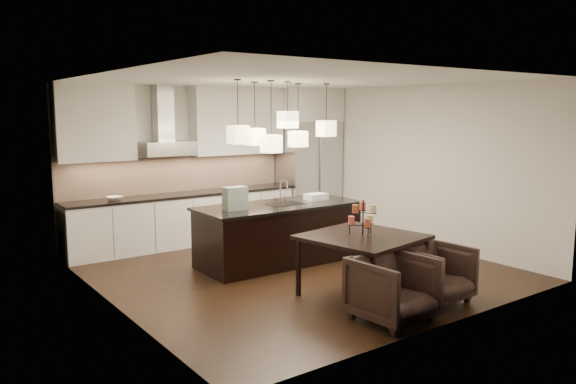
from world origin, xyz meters
TOP-DOWN VIEW (x-y plane):
  - floor at (0.00, 0.00)m, footprint 5.50×5.50m
  - ceiling at (0.00, 0.00)m, footprint 5.50×5.50m
  - wall_back at (0.00, 2.76)m, footprint 5.50×0.02m
  - wall_front at (0.00, -2.76)m, footprint 5.50×0.02m
  - wall_left at (-2.76, 0.00)m, footprint 0.02×5.50m
  - wall_right at (2.76, 0.00)m, footprint 0.02×5.50m
  - refrigerator at (2.10, 2.38)m, footprint 1.20×0.72m
  - fridge_panel at (2.10, 2.38)m, footprint 1.26×0.72m
  - lower_cabinets at (-0.62, 2.43)m, footprint 4.21×0.62m
  - countertop at (-0.62, 2.43)m, footprint 4.21×0.66m
  - backsplash at (-0.62, 2.73)m, footprint 4.21×0.02m
  - upper_cab_left at (-2.10, 2.57)m, footprint 1.25×0.35m
  - upper_cab_right at (0.55, 2.57)m, footprint 1.85×0.35m
  - hood_canopy at (-0.93, 2.48)m, footprint 0.90×0.52m
  - hood_chimney at (-0.93, 2.59)m, footprint 0.30×0.28m
  - fruit_bowl at (-1.89, 2.38)m, footprint 0.27×0.27m
  - island_body at (0.02, 0.47)m, footprint 2.53×1.04m
  - island_top at (0.02, 0.47)m, footprint 2.61×1.12m
  - faucet at (0.12, 0.57)m, footprint 0.10×0.24m
  - tote_bag at (-0.79, 0.43)m, footprint 0.34×0.19m
  - food_container at (0.77, 0.48)m, footprint 0.34×0.25m
  - dining_table at (-0.03, -1.46)m, footprint 1.52×1.52m
  - candelabra at (-0.03, -1.46)m, footprint 0.44×0.44m
  - candle_a at (0.12, -1.43)m, footprint 0.09×0.09m
  - candle_b at (-0.12, -1.34)m, footprint 0.09×0.09m
  - candle_c at (-0.08, -1.59)m, footprint 0.09×0.09m
  - candle_d at (0.07, -1.34)m, footprint 0.09×0.09m
  - candle_e at (-0.17, -1.46)m, footprint 0.09×0.09m
  - candle_f at (0.02, -1.59)m, footprint 0.09×0.09m
  - armchair_left at (-0.37, -2.32)m, footprint 0.85×0.87m
  - armchair_right at (0.56, -2.16)m, footprint 0.80×0.82m
  - pendant_a at (-0.77, 0.35)m, footprint 0.24×0.24m
  - pendant_b at (-0.23, 0.75)m, footprint 0.24×0.24m
  - pendant_c at (0.18, 0.46)m, footprint 0.24×0.24m
  - pendant_d at (0.65, 0.82)m, footprint 0.24×0.24m
  - pendant_e at (1.02, 0.55)m, footprint 0.24×0.24m
  - pendant_f at (-0.23, 0.30)m, footprint 0.24×0.24m

SIDE VIEW (x-z plane):
  - floor at x=0.00m, z-range -0.02..0.00m
  - armchair_right at x=0.56m, z-range 0.00..0.71m
  - armchair_left at x=-0.37m, z-range 0.00..0.75m
  - dining_table at x=-0.03m, z-range 0.00..0.79m
  - lower_cabinets at x=-0.62m, z-range 0.00..0.88m
  - island_body at x=0.02m, z-range 0.00..0.88m
  - countertop at x=-0.62m, z-range 0.88..0.92m
  - island_top at x=0.02m, z-range 0.88..0.92m
  - fruit_bowl at x=-1.89m, z-range 0.92..0.98m
  - food_container at x=0.77m, z-range 0.92..1.03m
  - candle_a at x=0.12m, z-range 0.92..1.03m
  - candle_b at x=-0.12m, z-range 0.92..1.03m
  - candle_c at x=-0.08m, z-range 0.92..1.03m
  - candelabra at x=-0.03m, z-range 0.79..1.25m
  - refrigerator at x=2.10m, z-range 0.00..2.15m
  - tote_bag at x=-0.79m, z-range 0.92..1.27m
  - faucet at x=0.12m, z-range 0.92..1.31m
  - candle_d at x=0.07m, z-range 1.09..1.20m
  - candle_e at x=-0.17m, z-range 1.09..1.20m
  - candle_f at x=0.02m, z-range 1.09..1.20m
  - backsplash at x=-0.62m, z-range 0.92..1.55m
  - wall_back at x=0.00m, z-range 0.00..2.80m
  - wall_front at x=0.00m, z-range 0.00..2.80m
  - wall_left at x=-2.76m, z-range 0.00..2.80m
  - wall_right at x=2.76m, z-range 0.00..2.80m
  - hood_canopy at x=-0.93m, z-range 1.60..1.84m
  - pendant_f at x=-0.23m, z-range 1.75..2.01m
  - pendant_d at x=0.65m, z-range 1.77..2.03m
  - pendant_b at x=-0.23m, z-range 1.83..2.09m
  - pendant_a at x=-0.77m, z-range 1.89..2.15m
  - pendant_e at x=1.02m, z-range 1.94..2.20m
  - upper_cab_left at x=-2.10m, z-range 1.55..2.80m
  - upper_cab_right at x=0.55m, z-range 1.55..2.80m
  - pendant_c at x=0.18m, z-range 2.10..2.36m
  - hood_chimney at x=-0.93m, z-range 1.84..2.80m
  - fridge_panel at x=2.10m, z-range 2.15..2.80m
  - ceiling at x=0.00m, z-range 2.80..2.82m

